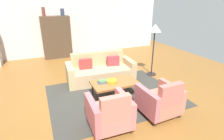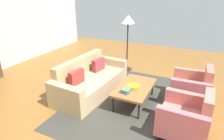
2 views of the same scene
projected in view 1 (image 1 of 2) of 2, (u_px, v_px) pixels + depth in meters
The scene contains 13 objects.
ground_plane at pixel (97, 96), 4.86m from camera, with size 11.13×11.13×0.00m, color brown.
wall_back at pixel (66, 24), 8.11m from camera, with size 9.28×0.12×2.80m, color beige.
area_rug at pixel (114, 95), 4.89m from camera, with size 3.40×2.60×0.01m, color #373631.
couch at pixel (100, 71), 5.76m from camera, with size 2.15×1.03×0.86m.
coffee_table at pixel (115, 83), 4.70m from camera, with size 1.20×0.70×0.42m.
armchair_left at pixel (110, 114), 3.50m from camera, with size 0.83×0.83×0.88m.
armchair_right at pixel (161, 101), 3.94m from camera, with size 0.83×0.83×0.88m.
fruit_bowl at pixel (112, 81), 4.65m from camera, with size 0.28×0.28×0.07m, color orange.
book_stack at pixel (103, 81), 4.64m from camera, with size 0.29×0.23×0.07m.
cabinet at pixel (57, 37), 7.82m from camera, with size 1.20×0.51×1.80m.
vase_tall at pixel (43, 12), 7.27m from camera, with size 0.14×0.14×0.36m, color brown.
vase_round at pixel (62, 12), 7.56m from camera, with size 0.17×0.17×0.29m, color #2F394A.
floor_lamp at pixel (155, 33), 5.72m from camera, with size 0.40×0.40×1.72m.
Camera 1 is at (-1.29, -4.09, 2.43)m, focal length 28.63 mm.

